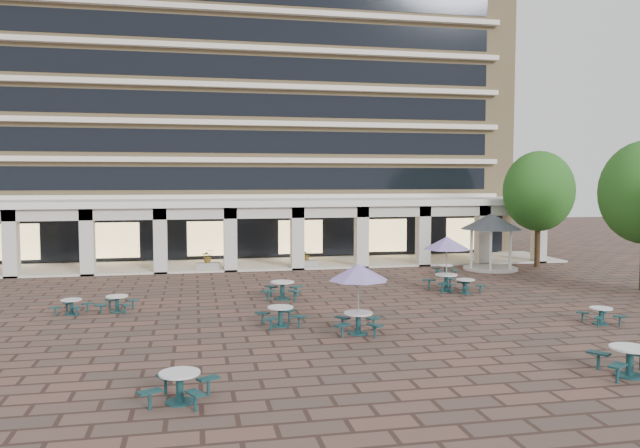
# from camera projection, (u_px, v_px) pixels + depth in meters

# --- Properties ---
(ground) EXTENTS (120.00, 120.00, 0.00)m
(ground) POSITION_uv_depth(u_px,v_px,m) (296.00, 310.00, 27.19)
(ground) COLOR brown
(ground) RESTS_ON ground
(apartment_building) EXTENTS (40.00, 15.50, 25.20)m
(apartment_building) POSITION_uv_depth(u_px,v_px,m) (246.00, 96.00, 51.21)
(apartment_building) COLOR tan
(apartment_building) RESTS_ON ground
(retail_arcade) EXTENTS (42.00, 6.60, 4.40)m
(retail_arcade) POSITION_uv_depth(u_px,v_px,m) (260.00, 220.00, 41.45)
(retail_arcade) COLOR white
(retail_arcade) RESTS_ON ground
(picnic_table_0) EXTENTS (2.08, 2.08, 0.79)m
(picnic_table_0) POSITION_uv_depth(u_px,v_px,m) (180.00, 384.00, 15.86)
(picnic_table_0) COLOR #163D42
(picnic_table_0) RESTS_ON ground
(picnic_table_1) EXTENTS (1.93, 1.93, 0.76)m
(picnic_table_1) POSITION_uv_depth(u_px,v_px,m) (280.00, 314.00, 24.21)
(picnic_table_1) COLOR #163D42
(picnic_table_1) RESTS_ON ground
(picnic_table_2) EXTENTS (2.21, 2.21, 0.86)m
(picnic_table_2) POSITION_uv_depth(u_px,v_px,m) (630.00, 359.00, 17.98)
(picnic_table_2) COLOR #163D42
(picnic_table_2) RESTS_ON ground
(picnic_table_3) EXTENTS (1.49, 1.49, 0.66)m
(picnic_table_3) POSITION_uv_depth(u_px,v_px,m) (601.00, 314.00, 24.56)
(picnic_table_3) COLOR #163D42
(picnic_table_3) RESTS_ON ground
(picnic_table_5) EXTENTS (1.71, 1.71, 0.64)m
(picnic_table_5) POSITION_uv_depth(u_px,v_px,m) (71.00, 305.00, 26.35)
(picnic_table_5) COLOR #163D42
(picnic_table_5) RESTS_ON ground
(picnic_table_6) EXTENTS (2.24, 2.24, 2.59)m
(picnic_table_6) POSITION_uv_depth(u_px,v_px,m) (358.00, 275.00, 22.85)
(picnic_table_6) COLOR #163D42
(picnic_table_6) RESTS_ON ground
(picnic_table_7) EXTENTS (1.93, 1.93, 0.70)m
(picnic_table_7) POSITION_uv_depth(u_px,v_px,m) (466.00, 285.00, 31.31)
(picnic_table_7) COLOR #163D42
(picnic_table_7) RESTS_ON ground
(picnic_table_8) EXTENTS (1.80, 1.80, 0.70)m
(picnic_table_8) POSITION_uv_depth(u_px,v_px,m) (117.00, 302.00, 26.84)
(picnic_table_8) COLOR #163D42
(picnic_table_8) RESTS_ON ground
(picnic_table_11) EXTENTS (2.40, 2.40, 2.77)m
(picnic_table_11) POSITION_uv_depth(u_px,v_px,m) (447.00, 245.00, 31.81)
(picnic_table_11) COLOR #163D42
(picnic_table_11) RESTS_ON ground
(picnic_table_12) EXTENTS (2.18, 2.18, 0.85)m
(picnic_table_12) POSITION_uv_depth(u_px,v_px,m) (282.00, 288.00, 29.73)
(picnic_table_12) COLOR #163D42
(picnic_table_12) RESTS_ON ground
(picnic_table_13) EXTENTS (1.70, 1.70, 0.66)m
(picnic_table_13) POSITION_uv_depth(u_px,v_px,m) (445.00, 269.00, 36.93)
(picnic_table_13) COLOR #163D42
(picnic_table_13) RESTS_ON ground
(gazebo) EXTENTS (3.80, 3.80, 3.53)m
(gazebo) POSITION_uv_depth(u_px,v_px,m) (491.00, 228.00, 39.35)
(gazebo) COLOR beige
(gazebo) RESTS_ON ground
(tree_east_c) EXTENTS (4.55, 4.55, 7.59)m
(tree_east_c) POSITION_uv_depth(u_px,v_px,m) (539.00, 191.00, 40.62)
(tree_east_c) COLOR #412D1A
(tree_east_c) RESTS_ON ground
(planter_left) EXTENTS (1.50, 0.82, 1.35)m
(planter_left) POSITION_uv_depth(u_px,v_px,m) (208.00, 262.00, 39.08)
(planter_left) COLOR gray
(planter_left) RESTS_ON ground
(planter_right) EXTENTS (1.50, 0.69, 1.23)m
(planter_right) POSITION_uv_depth(u_px,v_px,m) (307.00, 261.00, 40.32)
(planter_right) COLOR gray
(planter_right) RESTS_ON ground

